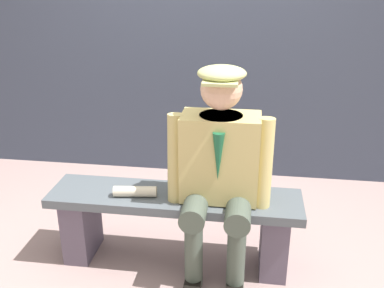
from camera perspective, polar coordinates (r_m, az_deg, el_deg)
The scene contains 5 objects.
ground_plane at distance 3.04m, azimuth -2.18°, elevation -14.84°, with size 30.00×30.00×0.00m, color gray.
bench at distance 2.86m, azimuth -2.27°, elevation -9.61°, with size 1.60×0.38×0.50m.
seated_man at distance 2.58m, azimuth 3.56°, elevation -2.69°, with size 0.63×0.53×1.32m.
rolled_magazine at distance 2.76m, azimuth -7.44°, elevation -6.16°, with size 0.07×0.07×0.27m, color beige.
stadium_wall at distance 4.04m, azimuth 1.45°, elevation 8.72°, with size 12.00×0.24×1.79m, color #3D4558.
Camera 1 is at (-0.45, 2.39, 1.82)m, focal length 40.86 mm.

